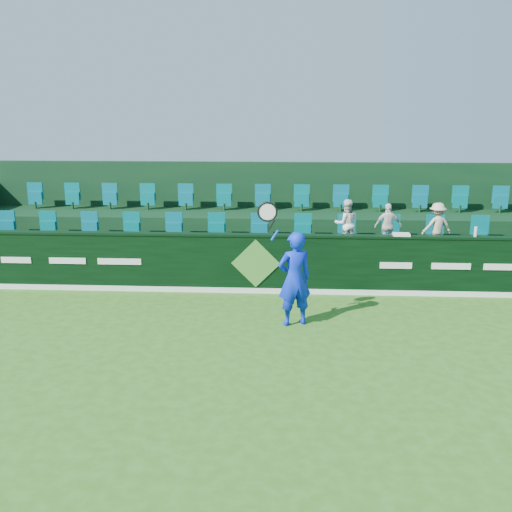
# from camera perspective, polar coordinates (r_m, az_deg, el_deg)

# --- Properties ---
(ground) EXTENTS (60.00, 60.00, 0.00)m
(ground) POSITION_cam_1_polar(r_m,az_deg,el_deg) (9.33, -1.38, -11.15)
(ground) COLOR #2D6317
(ground) RESTS_ON ground
(sponsor_hoarding) EXTENTS (16.00, 0.25, 1.35)m
(sponsor_hoarding) POSITION_cam_1_polar(r_m,az_deg,el_deg) (12.85, 0.02, -0.73)
(sponsor_hoarding) COLOR black
(sponsor_hoarding) RESTS_ON ground
(stand_tier_front) EXTENTS (16.00, 2.00, 0.80)m
(stand_tier_front) POSITION_cam_1_polar(r_m,az_deg,el_deg) (13.99, 0.26, -0.65)
(stand_tier_front) COLOR black
(stand_tier_front) RESTS_ON ground
(stand_tier_back) EXTENTS (16.00, 1.80, 1.30)m
(stand_tier_back) POSITION_cam_1_polar(r_m,az_deg,el_deg) (15.77, 0.61, 2.00)
(stand_tier_back) COLOR black
(stand_tier_back) RESTS_ON ground
(stand_rear) EXTENTS (16.00, 4.10, 2.60)m
(stand_rear) POSITION_cam_1_polar(r_m,az_deg,el_deg) (16.10, 0.69, 4.31)
(stand_rear) COLOR black
(stand_rear) RESTS_ON ground
(seat_row_front) EXTENTS (13.50, 0.50, 0.60)m
(seat_row_front) POSITION_cam_1_polar(r_m,az_deg,el_deg) (14.21, 0.34, 2.49)
(seat_row_front) COLOR #055F6F
(seat_row_front) RESTS_ON stand_tier_front
(seat_row_back) EXTENTS (13.50, 0.50, 0.60)m
(seat_row_back) POSITION_cam_1_polar(r_m,az_deg,el_deg) (15.89, 0.67, 5.58)
(seat_row_back) COLOR #055F6F
(seat_row_back) RESTS_ON stand_tier_back
(tennis_player) EXTENTS (1.17, 0.65, 2.48)m
(tennis_player) POSITION_cam_1_polar(r_m,az_deg,el_deg) (10.85, 3.84, -2.22)
(tennis_player) COLOR #0D29E1
(tennis_player) RESTS_ON ground
(spectator_left) EXTENTS (0.64, 0.54, 1.17)m
(spectator_left) POSITION_cam_1_polar(r_m,az_deg,el_deg) (13.84, 9.00, 3.21)
(spectator_left) COLOR white
(spectator_left) RESTS_ON stand_tier_front
(spectator_middle) EXTENTS (0.66, 0.31, 1.09)m
(spectator_middle) POSITION_cam_1_polar(r_m,az_deg,el_deg) (13.99, 13.06, 2.94)
(spectator_middle) COLOR silver
(spectator_middle) RESTS_ON stand_tier_front
(spectator_right) EXTENTS (0.79, 0.57, 1.11)m
(spectator_right) POSITION_cam_1_polar(r_m,az_deg,el_deg) (14.23, 17.65, 2.88)
(spectator_right) COLOR #CEB791
(spectator_right) RESTS_ON stand_tier_front
(towel) EXTENTS (0.36, 0.23, 0.05)m
(towel) POSITION_cam_1_polar(r_m,az_deg,el_deg) (12.92, 14.33, 2.10)
(towel) COLOR white
(towel) RESTS_ON sponsor_hoarding
(drinks_bottle) EXTENTS (0.07, 0.07, 0.22)m
(drinks_bottle) POSITION_cam_1_polar(r_m,az_deg,el_deg) (13.30, 21.11, 2.29)
(drinks_bottle) COLOR silver
(drinks_bottle) RESTS_ON sponsor_hoarding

